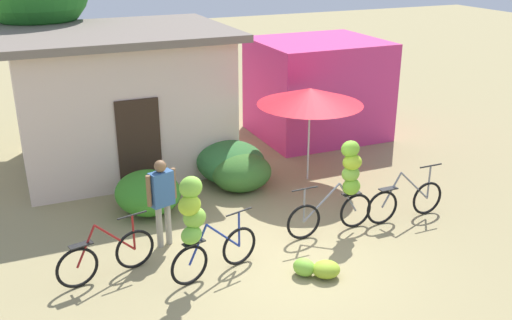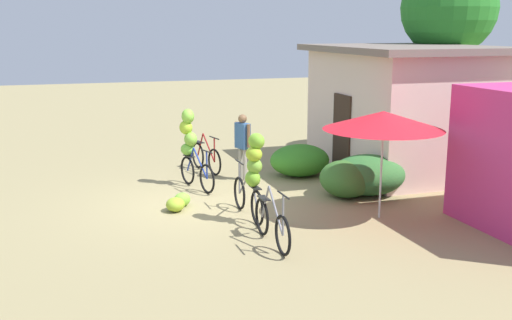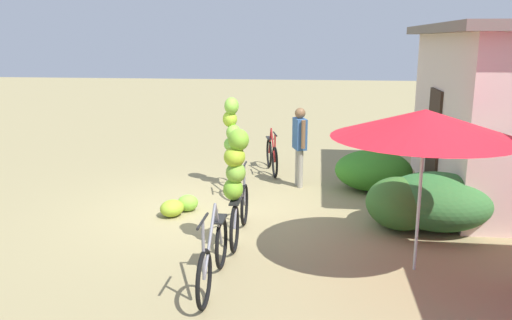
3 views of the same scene
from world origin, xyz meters
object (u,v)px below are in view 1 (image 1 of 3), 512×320
market_umbrella (310,96)px  bicycle_center_loaded (345,182)px  shop_pink (317,88)px  banana_pile_on_ground (317,268)px  bicycle_near_pile (198,223)px  building_low (120,98)px  bicycle_by_shop (405,201)px  person_vendor (162,194)px  bicycle_leftmost (107,256)px

market_umbrella → bicycle_center_loaded: (-0.56, -2.41, -0.94)m
shop_pink → banana_pile_on_ground: shop_pink is taller
market_umbrella → bicycle_near_pile: bearing=-139.8°
building_low → market_umbrella: (3.53, -2.62, 0.30)m
building_low → bicycle_by_shop: size_ratio=2.90×
building_low → person_vendor: building_low is taller
bicycle_near_pile → banana_pile_on_ground: (1.74, -0.65, -0.87)m
shop_pink → bicycle_by_shop: shop_pink is taller
market_umbrella → person_vendor: size_ratio=1.43×
shop_pink → market_umbrella: 3.32m
shop_pink → bicycle_leftmost: bearing=-142.4°
bicycle_near_pile → bicycle_by_shop: size_ratio=1.04×
shop_pink → person_vendor: shop_pink is taller
banana_pile_on_ground → bicycle_near_pile: bearing=159.7°
bicycle_by_shop → banana_pile_on_ground: bicycle_by_shop is taller
bicycle_center_loaded → person_vendor: 3.25m
market_umbrella → bicycle_by_shop: size_ratio=1.33×
bicycle_by_shop → bicycle_near_pile: bearing=-173.6°
bicycle_leftmost → bicycle_center_loaded: bicycle_center_loaded is taller
shop_pink → bicycle_by_shop: (-0.97, -5.24, -0.91)m
bicycle_leftmost → banana_pile_on_ground: (3.06, -1.31, -0.23)m
building_low → market_umbrella: bearing=-36.6°
building_low → bicycle_center_loaded: bearing=-59.5°
building_low → shop_pink: bearing=1.5°
bicycle_leftmost → person_vendor: (1.10, 0.65, 0.61)m
market_umbrella → person_vendor: 4.18m
bicycle_near_pile → bicycle_by_shop: bicycle_near_pile is taller
bicycle_near_pile → bicycle_by_shop: bearing=6.4°
banana_pile_on_ground → person_vendor: 2.90m
bicycle_leftmost → person_vendor: person_vendor is taller
bicycle_leftmost → person_vendor: size_ratio=1.01×
building_low → market_umbrella: 4.41m
bicycle_by_shop → building_low: bearing=130.1°
bicycle_center_loaded → building_low: bearing=120.5°
bicycle_leftmost → bicycle_near_pile: bicycle_near_pile is taller
building_low → banana_pile_on_ground: size_ratio=6.31×
bicycle_center_loaded → market_umbrella: bearing=76.9°
building_low → bicycle_by_shop: (4.30, -5.11, -1.24)m
bicycle_by_shop → banana_pile_on_ground: size_ratio=2.18×
bicycle_near_pile → person_vendor: size_ratio=1.13×
bicycle_center_loaded → banana_pile_on_ground: (-1.20, -1.20, -0.83)m
shop_pink → bicycle_leftmost: shop_pink is taller
bicycle_leftmost → bicycle_by_shop: bearing=-2.0°
bicycle_by_shop → person_vendor: 4.61m
banana_pile_on_ground → bicycle_by_shop: bearing=23.9°
shop_pink → banana_pile_on_ground: 7.35m
building_low → bicycle_near_pile: 5.62m
bicycle_near_pile → banana_pile_on_ground: 2.05m
bicycle_near_pile → bicycle_by_shop: 4.35m
bicycle_leftmost → bicycle_center_loaded: bearing=-1.5°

